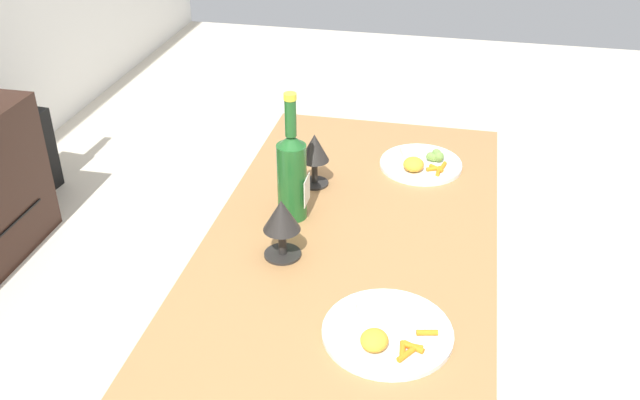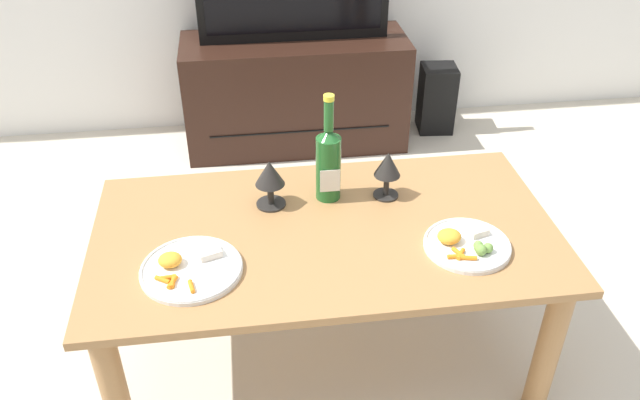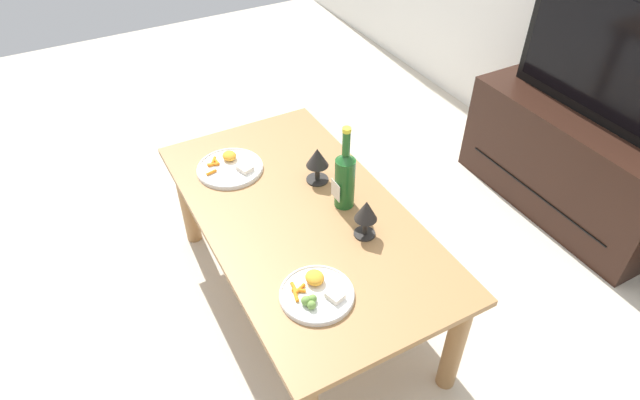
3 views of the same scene
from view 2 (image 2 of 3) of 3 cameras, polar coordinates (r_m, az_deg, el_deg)
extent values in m
plane|color=beige|center=(2.20, 0.42, -13.26)|extent=(6.40, 6.40, 0.00)
cube|color=#9E7042|center=(1.87, 0.48, -2.90)|extent=(1.33, 0.71, 0.03)
cylinder|color=#9E7042|center=(1.86, -17.59, -16.04)|extent=(0.07, 0.07, 0.49)
cylinder|color=#9E7042|center=(1.99, 19.49, -12.24)|extent=(0.07, 0.07, 0.49)
cylinder|color=#9E7042|center=(2.28, -15.84, -4.74)|extent=(0.07, 0.07, 0.49)
cylinder|color=#9E7042|center=(2.39, 13.86, -2.32)|extent=(0.07, 0.07, 0.49)
cube|color=black|center=(3.23, -2.16, 9.44)|extent=(1.07, 0.41, 0.54)
cube|color=black|center=(3.10, -1.72, 6.05)|extent=(0.86, 0.01, 0.01)
cube|color=black|center=(3.45, 10.25, 8.80)|extent=(0.19, 0.19, 0.35)
cylinder|color=#1E5923|center=(1.94, 0.73, 2.82)|extent=(0.08, 0.08, 0.21)
cone|color=#1E5923|center=(1.88, 0.76, 5.82)|extent=(0.08, 0.08, 0.03)
cylinder|color=#1E5923|center=(1.86, 0.77, 7.46)|extent=(0.03, 0.03, 0.09)
cylinder|color=yellow|center=(1.83, 0.79, 9.01)|extent=(0.03, 0.03, 0.02)
cube|color=silver|center=(1.92, 0.90, 1.69)|extent=(0.06, 0.00, 0.07)
cylinder|color=black|center=(1.97, -4.33, -0.32)|extent=(0.09, 0.09, 0.01)
cylinder|color=black|center=(1.94, -4.38, 0.57)|extent=(0.02, 0.02, 0.07)
cone|color=black|center=(1.91, -4.47, 2.40)|extent=(0.09, 0.09, 0.08)
cylinder|color=black|center=(2.01, 5.81, 0.45)|extent=(0.08, 0.08, 0.01)
cylinder|color=black|center=(1.99, 5.87, 1.36)|extent=(0.02, 0.02, 0.07)
cone|color=black|center=(1.95, 6.00, 3.18)|extent=(0.08, 0.08, 0.08)
cylinder|color=white|center=(1.74, -11.25, -6.05)|extent=(0.27, 0.27, 0.01)
torus|color=white|center=(1.74, -11.28, -5.85)|extent=(0.27, 0.27, 0.01)
ellipsoid|color=orange|center=(1.75, -13.09, -5.16)|extent=(0.06, 0.06, 0.03)
cube|color=beige|center=(1.77, -9.74, -4.56)|extent=(0.07, 0.06, 0.02)
cylinder|color=orange|center=(1.71, -13.27, -6.66)|extent=(0.04, 0.02, 0.01)
cylinder|color=orange|center=(1.71, -13.71, -6.85)|extent=(0.04, 0.03, 0.01)
cylinder|color=orange|center=(1.70, -12.83, -7.01)|extent=(0.02, 0.04, 0.01)
cylinder|color=orange|center=(1.70, -12.89, -7.08)|extent=(0.03, 0.05, 0.01)
cylinder|color=orange|center=(1.68, -11.27, -7.49)|extent=(0.02, 0.05, 0.01)
cylinder|color=white|center=(1.84, 12.83, -3.96)|extent=(0.24, 0.24, 0.01)
torus|color=white|center=(1.83, 12.87, -3.76)|extent=(0.24, 0.24, 0.01)
ellipsoid|color=orange|center=(1.82, 11.33, -3.16)|extent=(0.07, 0.06, 0.04)
cube|color=beige|center=(1.87, 13.71, -2.66)|extent=(0.06, 0.06, 0.02)
cylinder|color=orange|center=(1.79, 12.11, -4.57)|extent=(0.03, 0.05, 0.01)
cylinder|color=orange|center=(1.78, 12.31, -4.68)|extent=(0.04, 0.04, 0.01)
cylinder|color=orange|center=(1.77, 11.89, -4.89)|extent=(0.05, 0.02, 0.01)
cylinder|color=orange|center=(1.78, 12.95, -4.98)|extent=(0.05, 0.02, 0.01)
sphere|color=olive|center=(1.80, 13.79, -4.12)|extent=(0.02, 0.02, 0.02)
sphere|color=olive|center=(1.81, 13.79, -3.90)|extent=(0.03, 0.03, 0.03)
sphere|color=olive|center=(1.81, 14.59, -4.12)|extent=(0.03, 0.03, 0.03)
sphere|color=olive|center=(1.79, 14.02, -4.30)|extent=(0.03, 0.03, 0.03)
camera|label=1|loc=(1.79, -56.97, 15.85)|focal=40.25mm
camera|label=3|loc=(1.79, 63.80, 25.43)|focal=30.41mm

